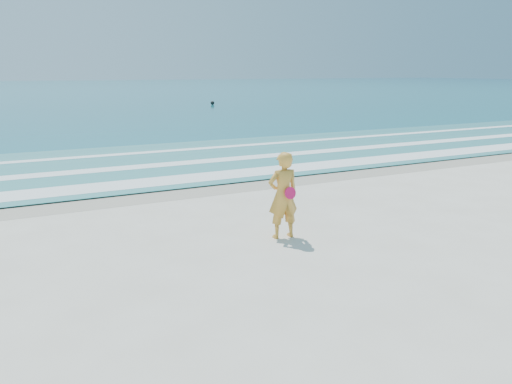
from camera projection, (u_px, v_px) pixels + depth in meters
name	position (u px, v px, depth m)	size (l,w,h in m)	color
ground	(360.00, 308.00, 7.91)	(400.00, 400.00, 0.00)	silver
wet_sand	(180.00, 190.00, 15.71)	(400.00, 2.40, 0.00)	#B2A893
ocean	(26.00, 90.00, 98.97)	(400.00, 190.00, 0.04)	#19727F
shallow	(140.00, 163.00, 20.04)	(400.00, 10.00, 0.01)	#59B7AD
foam_near	(167.00, 180.00, 16.83)	(400.00, 1.40, 0.01)	white
foam_mid	(145.00, 166.00, 19.34)	(400.00, 0.90, 0.01)	white
foam_far	(126.00, 154.00, 22.21)	(400.00, 0.60, 0.01)	white
buoy	(212.00, 103.00, 54.41)	(0.42, 0.42, 0.42)	black
woman	(283.00, 195.00, 11.02)	(0.74, 0.51, 1.95)	gold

